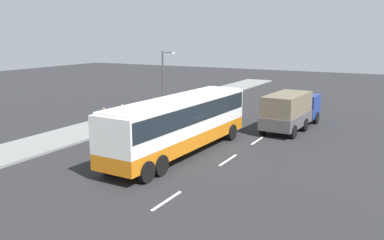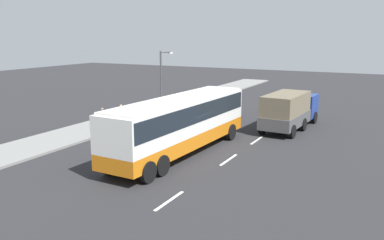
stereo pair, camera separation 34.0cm
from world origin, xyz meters
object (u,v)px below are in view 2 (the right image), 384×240
cargo_truck (290,109)px  pedestrian_near_curb (103,117)px  pedestrian_at_crossing (121,113)px  coach_bus (180,119)px  car_black_sedan (210,109)px  street_lamp (163,77)px

cargo_truck → pedestrian_near_curb: (-7.03, 12.33, -0.48)m
cargo_truck → pedestrian_at_crossing: cargo_truck is taller
coach_bus → car_black_sedan: (10.79, 3.09, -1.34)m
car_black_sedan → pedestrian_near_curb: 9.58m
coach_bus → street_lamp: bearing=38.8°
car_black_sedan → pedestrian_near_curb: bearing=147.9°
pedestrian_near_curb → street_lamp: street_lamp is taller
cargo_truck → car_black_sedan: size_ratio=1.92×
pedestrian_at_crossing → street_lamp: (5.56, -0.45, 2.41)m
coach_bus → cargo_truck: coach_bus is taller
pedestrian_near_curb → pedestrian_at_crossing: size_ratio=1.01×
cargo_truck → car_black_sedan: bearing=85.1°
street_lamp → cargo_truck: bearing=-92.0°
coach_bus → pedestrian_at_crossing: bearing=62.4°
coach_bus → cargo_truck: size_ratio=1.63×
cargo_truck → street_lamp: bearing=91.5°
cargo_truck → street_lamp: (0.40, 11.58, 1.92)m
pedestrian_near_curb → pedestrian_at_crossing: bearing=146.1°
car_black_sedan → coach_bus: bearing=-163.9°
coach_bus → car_black_sedan: size_ratio=3.13×
car_black_sedan → street_lamp: (-0.67, 4.36, 2.66)m
pedestrian_near_curb → pedestrian_at_crossing: 1.90m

